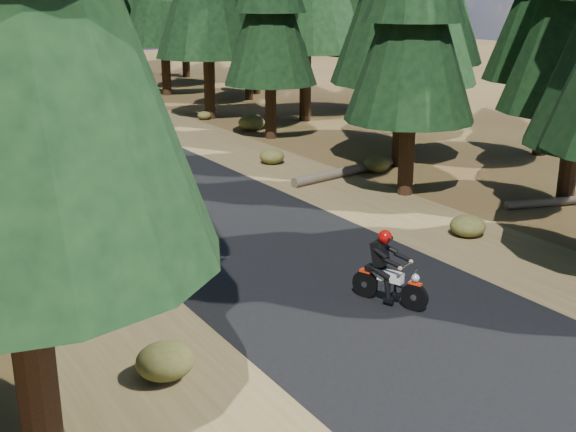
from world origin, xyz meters
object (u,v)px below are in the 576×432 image
object	(u,v)px
log_far	(568,201)
log_near	(352,170)
rider_lead	(390,280)
rider_follow	(133,216)

from	to	relation	value
log_far	log_near	bearing A→B (deg)	134.87
rider_lead	log_near	bearing A→B (deg)	-144.64
log_near	rider_lead	size ratio (longest dim) A/B	2.95
log_near	rider_follow	world-z (taller)	rider_follow
log_near	log_far	world-z (taller)	log_near
rider_lead	rider_follow	size ratio (longest dim) A/B	0.90
rider_follow	rider_lead	bearing A→B (deg)	120.22
log_near	log_far	size ratio (longest dim) A/B	1.30
log_far	rider_follow	distance (m)	12.35
rider_lead	rider_follow	xyz separation A→B (m)	(-2.87, 6.52, 0.06)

